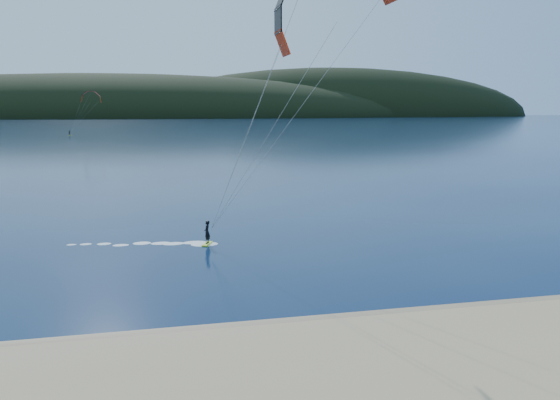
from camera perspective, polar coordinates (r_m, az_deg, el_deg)
The scene contains 5 objects.
ground at distance 20.71m, azimuth -2.83°, elevation -18.70°, with size 1800.00×1800.00×0.00m, color #08153C.
wet_sand at distance 24.71m, azimuth -4.64°, elevation -13.75°, with size 220.00×2.50×0.10m.
headland at distance 763.38m, azimuth -12.37°, elevation 8.45°, with size 1200.00×310.00×140.00m.
kitesurfer_near at distance 37.79m, azimuth 5.31°, elevation 17.31°, with size 23.73×6.64×19.27m.
kitesurfer_far at distance 219.78m, azimuth -19.14°, elevation 9.70°, with size 13.02×5.06×15.17m.
Camera 1 is at (-3.01, -18.02, 9.75)m, focal length 35.05 mm.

